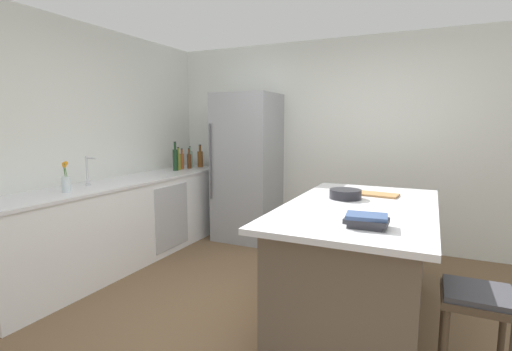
% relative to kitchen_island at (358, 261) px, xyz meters
% --- Properties ---
extents(ground_plane, '(7.20, 7.20, 0.00)m').
position_rel_kitchen_island_xyz_m(ground_plane, '(-0.50, -0.33, -0.46)').
color(ground_plane, brown).
extents(wall_rear, '(6.00, 0.10, 2.60)m').
position_rel_kitchen_island_xyz_m(wall_rear, '(-0.50, 1.92, 0.84)').
color(wall_rear, silver).
rests_on(wall_rear, ground_plane).
extents(wall_left, '(0.10, 6.00, 2.60)m').
position_rel_kitchen_island_xyz_m(wall_left, '(-2.95, -0.33, 0.84)').
color(wall_left, silver).
rests_on(wall_left, ground_plane).
extents(counter_run_left, '(0.66, 3.21, 0.93)m').
position_rel_kitchen_island_xyz_m(counter_run_left, '(-2.58, 0.17, -0.00)').
color(counter_run_left, white).
rests_on(counter_run_left, ground_plane).
extents(kitchen_island, '(1.10, 1.96, 0.92)m').
position_rel_kitchen_island_xyz_m(kitchen_island, '(0.00, 0.00, 0.00)').
color(kitchen_island, brown).
rests_on(kitchen_island, ground_plane).
extents(refrigerator, '(0.77, 0.73, 1.93)m').
position_rel_kitchen_island_xyz_m(refrigerator, '(-1.73, 1.52, 0.50)').
color(refrigerator, '#93969B').
rests_on(refrigerator, ground_plane).
extents(bar_stool, '(0.36, 0.36, 0.66)m').
position_rel_kitchen_island_xyz_m(bar_stool, '(0.75, -0.69, 0.07)').
color(bar_stool, '#473828').
rests_on(bar_stool, ground_plane).
extents(sink_faucet, '(0.15, 0.05, 0.30)m').
position_rel_kitchen_island_xyz_m(sink_faucet, '(-2.63, -0.27, 0.62)').
color(sink_faucet, silver).
rests_on(sink_faucet, counter_run_left).
extents(flower_vase, '(0.08, 0.08, 0.29)m').
position_rel_kitchen_island_xyz_m(flower_vase, '(-2.51, -0.62, 0.56)').
color(flower_vase, silver).
rests_on(flower_vase, counter_run_left).
extents(hot_sauce_bottle, '(0.05, 0.05, 0.23)m').
position_rel_kitchen_island_xyz_m(hot_sauce_bottle, '(-2.57, 1.66, 0.55)').
color(hot_sauce_bottle, red).
rests_on(hot_sauce_bottle, counter_run_left).
extents(whiskey_bottle, '(0.08, 0.08, 0.32)m').
position_rel_kitchen_island_xyz_m(whiskey_bottle, '(-2.52, 1.58, 0.59)').
color(whiskey_bottle, brown).
rests_on(whiskey_bottle, counter_run_left).
extents(gin_bottle, '(0.07, 0.07, 0.30)m').
position_rel_kitchen_island_xyz_m(gin_bottle, '(-2.63, 1.48, 0.58)').
color(gin_bottle, '#8CB79E').
rests_on(gin_bottle, counter_run_left).
extents(syrup_bottle, '(0.06, 0.06, 0.28)m').
position_rel_kitchen_island_xyz_m(syrup_bottle, '(-2.57, 1.38, 0.57)').
color(syrup_bottle, '#5B3319').
rests_on(syrup_bottle, counter_run_left).
extents(vinegar_bottle, '(0.06, 0.06, 0.28)m').
position_rel_kitchen_island_xyz_m(vinegar_bottle, '(-2.62, 1.28, 0.58)').
color(vinegar_bottle, '#994C23').
rests_on(vinegar_bottle, counter_run_left).
extents(olive_oil_bottle, '(0.06, 0.06, 0.31)m').
position_rel_kitchen_island_xyz_m(olive_oil_bottle, '(-2.61, 1.19, 0.58)').
color(olive_oil_bottle, olive).
rests_on(olive_oil_bottle, counter_run_left).
extents(wine_bottle, '(0.07, 0.07, 0.38)m').
position_rel_kitchen_island_xyz_m(wine_bottle, '(-2.59, 1.10, 0.62)').
color(wine_bottle, '#19381E').
rests_on(wine_bottle, counter_run_left).
extents(cookbook_stack, '(0.26, 0.20, 0.08)m').
position_rel_kitchen_island_xyz_m(cookbook_stack, '(0.14, -0.61, 0.49)').
color(cookbook_stack, '#2D2D33').
rests_on(cookbook_stack, kitchen_island).
extents(mixing_bowl, '(0.27, 0.27, 0.08)m').
position_rel_kitchen_island_xyz_m(mixing_bowl, '(-0.16, 0.21, 0.49)').
color(mixing_bowl, black).
rests_on(mixing_bowl, kitchen_island).
extents(cutting_board, '(0.38, 0.23, 0.02)m').
position_rel_kitchen_island_xyz_m(cutting_board, '(0.06, 0.47, 0.46)').
color(cutting_board, '#9E7042').
rests_on(cutting_board, kitchen_island).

